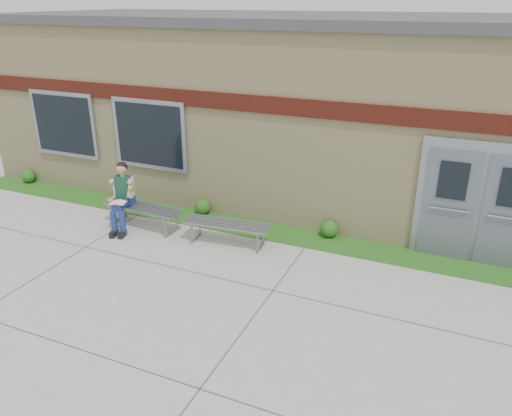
% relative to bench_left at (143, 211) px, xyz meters
% --- Properties ---
extents(ground, '(80.00, 80.00, 0.00)m').
position_rel_bench_left_xyz_m(ground, '(2.49, -1.78, -0.37)').
color(ground, '#9E9E99').
rests_on(ground, ground).
extents(grass_strip, '(16.00, 0.80, 0.02)m').
position_rel_bench_left_xyz_m(grass_strip, '(2.49, 0.82, -0.36)').
color(grass_strip, '#285316').
rests_on(grass_strip, ground).
extents(school_building, '(16.20, 6.22, 4.20)m').
position_rel_bench_left_xyz_m(school_building, '(2.49, 4.21, 1.74)').
color(school_building, beige).
rests_on(school_building, ground).
extents(bench_left, '(1.86, 0.66, 0.47)m').
position_rel_bench_left_xyz_m(bench_left, '(0.00, 0.00, 0.00)').
color(bench_left, gray).
rests_on(bench_left, ground).
extents(bench_right, '(1.77, 0.65, 0.45)m').
position_rel_bench_left_xyz_m(bench_right, '(2.00, 0.00, -0.02)').
color(bench_right, gray).
rests_on(bench_right, ground).
extents(girl, '(0.59, 0.90, 1.43)m').
position_rel_bench_left_xyz_m(girl, '(-0.35, -0.21, 0.38)').
color(girl, navy).
rests_on(girl, ground).
extents(shrub_west, '(0.35, 0.35, 0.35)m').
position_rel_bench_left_xyz_m(shrub_west, '(-4.43, 1.07, -0.17)').
color(shrub_west, '#285316').
rests_on(shrub_west, grass_strip).
extents(shrub_mid, '(0.35, 0.35, 0.35)m').
position_rel_bench_left_xyz_m(shrub_mid, '(0.84, 1.07, -0.17)').
color(shrub_mid, '#285316').
rests_on(shrub_mid, grass_strip).
extents(shrub_east, '(0.36, 0.36, 0.36)m').
position_rel_bench_left_xyz_m(shrub_east, '(3.80, 1.07, -0.17)').
color(shrub_east, '#285316').
rests_on(shrub_east, grass_strip).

